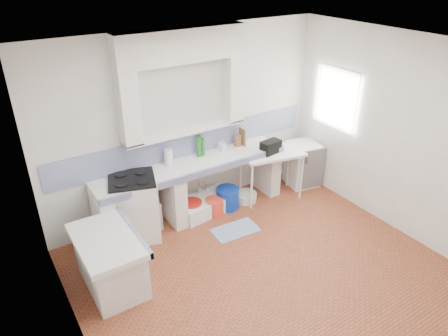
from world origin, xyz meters
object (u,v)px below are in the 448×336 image
stove (135,208)px  sink (206,205)px  side_table (271,175)px  fridge (302,164)px

stove → sink: (1.15, -0.01, -0.35)m
sink → side_table: 1.20m
side_table → fridge: size_ratio=1.29×
side_table → fridge: fridge is taller
stove → side_table: stove is taller
side_table → sink: bearing=-177.2°
stove → fridge: (3.03, -0.15, -0.07)m
side_table → fridge: bearing=16.2°
sink → fridge: bearing=-9.4°
stove → side_table: (2.29, -0.20, -0.04)m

